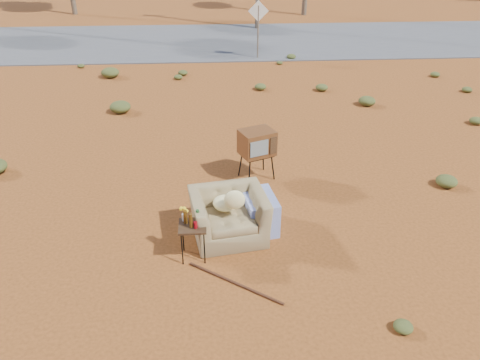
{
  "coord_description": "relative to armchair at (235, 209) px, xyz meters",
  "views": [
    {
      "loc": [
        -0.36,
        -6.4,
        4.99
      ],
      "look_at": [
        0.1,
        0.93,
        0.8
      ],
      "focal_mm": 35.0,
      "sensor_mm": 36.0,
      "label": 1
    }
  ],
  "objects": [
    {
      "name": "ground",
      "position": [
        0.02,
        -0.4,
        -0.52
      ],
      "size": [
        140.0,
        140.0,
        0.0
      ],
      "primitive_type": "plane",
      "color": "#964C1E",
      "rests_on": "ground"
    },
    {
      "name": "highway",
      "position": [
        0.02,
        14.6,
        -0.5
      ],
      "size": [
        140.0,
        7.0,
        0.04
      ],
      "primitive_type": "cube",
      "color": "#565659",
      "rests_on": "ground"
    },
    {
      "name": "armchair",
      "position": [
        0.0,
        0.0,
        0.0
      ],
      "size": [
        1.59,
        1.18,
        1.12
      ],
      "rotation": [
        0.0,
        0.0,
        0.16
      ],
      "color": "olive",
      "rests_on": "ground"
    },
    {
      "name": "tv_unit",
      "position": [
        0.58,
        2.02,
        0.3
      ],
      "size": [
        0.84,
        0.76,
        1.1
      ],
      "rotation": [
        0.0,
        0.0,
        0.39
      ],
      "color": "black",
      "rests_on": "ground"
    },
    {
      "name": "side_table",
      "position": [
        -0.74,
        -0.58,
        0.14
      ],
      "size": [
        0.45,
        0.45,
        0.91
      ],
      "rotation": [
        0.0,
        0.0,
        0.0
      ],
      "color": "#362413",
      "rests_on": "ground"
    },
    {
      "name": "rusty_bar",
      "position": [
        -0.07,
        -1.31,
        -0.5
      ],
      "size": [
        1.42,
        1.05,
        0.05
      ],
      "primitive_type": "cylinder",
      "rotation": [
        0.0,
        1.57,
        -0.63
      ],
      "color": "#4A2613",
      "rests_on": "ground"
    },
    {
      "name": "road_sign",
      "position": [
        1.52,
        11.6,
        0.98
      ],
      "size": [
        0.78,
        0.06,
        2.19
      ],
      "color": "brown",
      "rests_on": "ground"
    },
    {
      "name": "scrub_patch",
      "position": [
        -0.8,
        4.01,
        -0.38
      ],
      "size": [
        17.49,
        8.07,
        0.33
      ],
      "color": "#484D22",
      "rests_on": "ground"
    }
  ]
}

